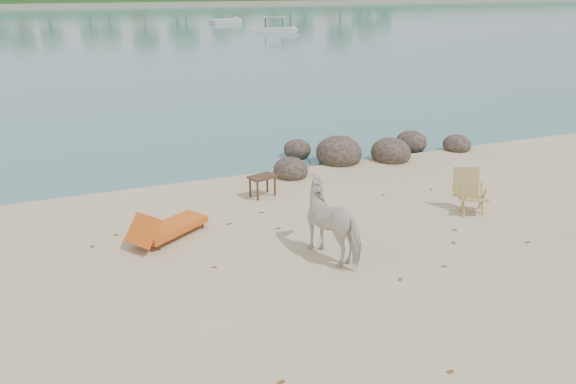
{
  "coord_description": "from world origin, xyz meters",
  "views": [
    {
      "loc": [
        -4.09,
        -6.89,
        4.57
      ],
      "look_at": [
        -0.49,
        2.0,
        1.0
      ],
      "focal_mm": 35.0,
      "sensor_mm": 36.0,
      "label": 1
    }
  ],
  "objects_px": {
    "boulders": "(362,153)",
    "cow": "(335,222)",
    "side_table": "(263,187)",
    "lounge_chair": "(172,224)",
    "deck_chair": "(474,194)"
  },
  "relations": [
    {
      "from": "boulders",
      "to": "side_table",
      "type": "bearing_deg",
      "value": -153.44
    },
    {
      "from": "boulders",
      "to": "deck_chair",
      "type": "xyz_separation_m",
      "value": [
        0.18,
        -4.37,
        0.28
      ]
    },
    {
      "from": "cow",
      "to": "lounge_chair",
      "type": "distance_m",
      "value": 3.17
    },
    {
      "from": "side_table",
      "to": "deck_chair",
      "type": "distance_m",
      "value": 4.56
    },
    {
      "from": "deck_chair",
      "to": "side_table",
      "type": "bearing_deg",
      "value": 172.81
    },
    {
      "from": "boulders",
      "to": "deck_chair",
      "type": "bearing_deg",
      "value": -87.6
    },
    {
      "from": "cow",
      "to": "lounge_chair",
      "type": "bearing_deg",
      "value": -54.12
    },
    {
      "from": "lounge_chair",
      "to": "deck_chair",
      "type": "distance_m",
      "value": 6.2
    },
    {
      "from": "side_table",
      "to": "lounge_chair",
      "type": "height_order",
      "value": "lounge_chair"
    },
    {
      "from": "boulders",
      "to": "cow",
      "type": "height_order",
      "value": "cow"
    },
    {
      "from": "cow",
      "to": "side_table",
      "type": "height_order",
      "value": "cow"
    },
    {
      "from": "side_table",
      "to": "deck_chair",
      "type": "height_order",
      "value": "deck_chair"
    },
    {
      "from": "cow",
      "to": "side_table",
      "type": "xyz_separation_m",
      "value": [
        -0.21,
        3.24,
        -0.41
      ]
    },
    {
      "from": "side_table",
      "to": "deck_chair",
      "type": "relative_size",
      "value": 0.66
    },
    {
      "from": "cow",
      "to": "deck_chair",
      "type": "relative_size",
      "value": 1.69
    }
  ]
}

